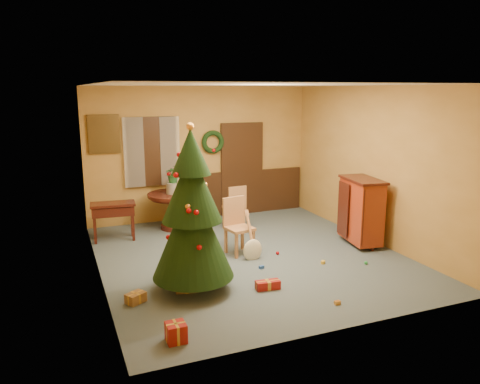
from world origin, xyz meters
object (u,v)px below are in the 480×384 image
writing_desk (113,212)px  sideboard (361,209)px  dining_table (174,204)px  chair_near (237,224)px  christmas_tree (192,214)px

writing_desk → sideboard: bearing=-25.0°
dining_table → sideboard: size_ratio=0.87×
chair_near → writing_desk: (-1.92, 1.53, 0.02)m
christmas_tree → writing_desk: 2.93m
writing_desk → sideboard: size_ratio=0.69×
dining_table → writing_desk: size_ratio=1.27×
chair_near → christmas_tree: bearing=-133.2°
christmas_tree → sideboard: christmas_tree is taller
dining_table → writing_desk: (-1.26, -0.31, 0.03)m
christmas_tree → writing_desk: (-0.76, 2.77, -0.59)m
christmas_tree → dining_table: bearing=80.7°
writing_desk → christmas_tree: bearing=-74.6°
dining_table → chair_near: (0.66, -1.84, 0.01)m
chair_near → writing_desk: 2.46m
chair_near → christmas_tree: size_ratio=0.41×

